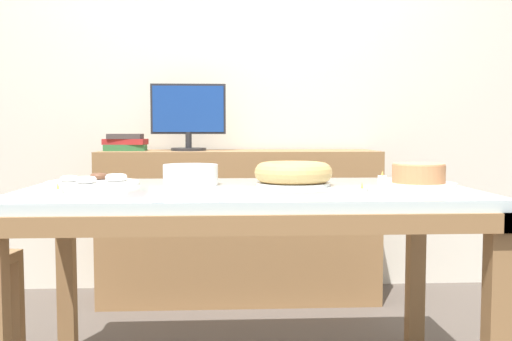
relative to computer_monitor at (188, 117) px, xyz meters
The scene contains 13 objects.
wall_back 0.49m from the computer_monitor, 46.28° to the left, with size 8.00×0.10×2.60m, color silver.
dining_table 1.27m from the computer_monitor, 76.29° to the right, with size 1.66×0.89×0.76m.
sideboard 0.68m from the computer_monitor, ahead, with size 1.57×0.44×0.86m.
computer_monitor is the anchor object (origin of this frame).
book_stack 0.38m from the computer_monitor, behind, with size 0.24×0.16×0.10m.
cake_chocolate_round 1.50m from the computer_monitor, 50.34° to the right, with size 0.28×0.28×0.09m.
cake_golden_bundt 1.22m from the computer_monitor, 66.96° to the right, with size 0.30×0.30×0.09m.
pastry_platter 1.11m from the computer_monitor, 106.32° to the right, with size 0.35×0.35×0.04m.
plate_stack 1.09m from the computer_monitor, 85.97° to the right, with size 0.21×0.21×0.08m.
tealight_near_cakes 1.25m from the computer_monitor, 43.45° to the right, with size 0.04×0.04×0.04m.
tealight_left_edge 1.41m from the computer_monitor, 104.60° to the right, with size 0.04×0.04×0.04m.
tealight_near_front 1.56m from the computer_monitor, 64.16° to the right, with size 0.04×0.04×0.04m.
tealight_right_edge 1.37m from the computer_monitor, 39.49° to the right, with size 0.04×0.04×0.04m.
Camera 1 is at (-0.08, -2.08, 0.97)m, focal length 40.00 mm.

